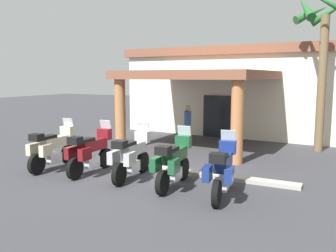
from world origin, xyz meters
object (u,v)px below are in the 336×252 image
(motel_building, at_px, (241,89))
(motorcycle_blue, at_px, (222,170))
(pedestrian, at_px, (188,121))
(motorcycle_silver, at_px, (131,156))
(motorcycle_maroon, at_px, (90,152))
(motorcycle_cream, at_px, (52,148))
(palm_tree_near_portico, at_px, (324,37))
(motorcycle_green, at_px, (173,162))

(motel_building, bearing_deg, motorcycle_blue, -73.71)
(motorcycle_blue, relative_size, pedestrian, 1.26)
(motel_building, distance_m, motorcycle_blue, 12.19)
(motorcycle_silver, height_order, pedestrian, pedestrian)
(motorcycle_maroon, xyz_separation_m, motorcycle_silver, (1.48, 0.08, 0.00))
(motorcycle_cream, xyz_separation_m, palm_tree_near_portico, (7.60, 7.12, 3.88))
(motorcycle_cream, bearing_deg, palm_tree_near_portico, -51.00)
(motorcycle_maroon, height_order, pedestrian, pedestrian)
(motorcycle_blue, bearing_deg, motorcycle_cream, 79.61)
(motel_building, distance_m, motorcycle_cream, 12.07)
(palm_tree_near_portico, bearing_deg, motorcycle_maroon, -131.16)
(motorcycle_silver, xyz_separation_m, motorcycle_blue, (2.95, -0.37, 0.00))
(motorcycle_cream, bearing_deg, motorcycle_green, -93.75)
(motel_building, xyz_separation_m, motorcycle_maroon, (-1.59, -11.45, -1.62))
(motorcycle_blue, distance_m, palm_tree_near_portico, 8.44)
(motorcycle_maroon, bearing_deg, pedestrian, -7.71)
(motorcycle_blue, bearing_deg, motel_building, 4.92)
(palm_tree_near_portico, bearing_deg, motorcycle_cream, -136.84)
(pedestrian, distance_m, palm_tree_near_portico, 6.59)
(motorcycle_maroon, height_order, palm_tree_near_portico, palm_tree_near_portico)
(motorcycle_blue, distance_m, pedestrian, 7.44)
(motorcycle_cream, xyz_separation_m, motorcycle_maroon, (1.47, 0.12, 0.00))
(motorcycle_green, height_order, pedestrian, pedestrian)
(motel_building, relative_size, motorcycle_cream, 5.63)
(motorcycle_green, relative_size, pedestrian, 1.27)
(motorcycle_silver, xyz_separation_m, palm_tree_near_portico, (4.64, 6.93, 3.88))
(motorcycle_silver, distance_m, pedestrian, 6.09)
(pedestrian, bearing_deg, palm_tree_near_portico, 143.98)
(motorcycle_green, bearing_deg, motorcycle_blue, -102.26)
(motorcycle_silver, xyz_separation_m, motorcycle_green, (1.47, -0.16, 0.00))
(motorcycle_maroon, relative_size, motorcycle_blue, 1.00)
(motorcycle_cream, relative_size, motorcycle_maroon, 1.00)
(motel_building, distance_m, motorcycle_green, 11.73)
(motorcycle_silver, distance_m, palm_tree_near_portico, 9.20)
(motorcycle_green, xyz_separation_m, pedestrian, (-2.30, 6.19, 0.32))
(motorcycle_blue, xyz_separation_m, palm_tree_near_portico, (1.69, 7.30, 3.88))
(motel_building, relative_size, motorcycle_green, 5.63)
(motorcycle_maroon, xyz_separation_m, motorcycle_blue, (4.43, -0.30, 0.00))
(motorcycle_maroon, height_order, motorcycle_green, same)
(motorcycle_green, bearing_deg, motorcycle_cream, 86.19)
(motorcycle_cream, height_order, motorcycle_blue, same)
(motorcycle_maroon, bearing_deg, motorcycle_cream, 93.01)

